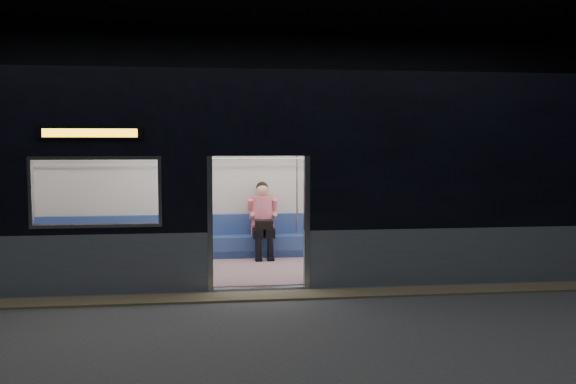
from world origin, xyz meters
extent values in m
cube|color=#47494C|center=(0.00, 0.00, -0.01)|extent=(24.00, 14.00, 0.01)
cube|color=black|center=(0.00, 6.98, 2.50)|extent=(24.00, 0.04, 5.00)
cube|color=black|center=(0.00, -6.98, 2.50)|extent=(24.00, 0.04, 5.00)
cube|color=#8C7F59|center=(0.00, 0.55, 0.01)|extent=(22.80, 0.50, 0.03)
cube|color=gray|center=(4.85, 1.06, 0.45)|extent=(8.30, 0.12, 0.90)
cube|color=black|center=(4.85, 1.06, 2.05)|extent=(8.30, 0.12, 2.30)
cube|color=black|center=(0.00, 1.06, 2.62)|extent=(1.40, 0.12, 1.15)
cube|color=#B7BABC|center=(-0.74, 1.06, 1.02)|extent=(0.08, 0.14, 2.05)
cube|color=#B7BABC|center=(0.74, 1.06, 1.02)|extent=(0.08, 0.14, 2.05)
cube|color=black|center=(-2.45, 0.98, 2.39)|extent=(1.50, 0.04, 0.18)
cube|color=#FFA40E|center=(-2.45, 0.97, 2.39)|extent=(1.34, 0.03, 0.12)
cube|color=beige|center=(0.00, 3.94, 1.60)|extent=(18.00, 0.12, 3.20)
cube|color=black|center=(0.00, 2.50, 3.28)|extent=(18.00, 3.00, 0.15)
cube|color=#7D5B65|center=(0.00, 2.50, 0.02)|extent=(17.76, 2.76, 0.04)
cube|color=beige|center=(0.00, 2.50, 2.35)|extent=(17.76, 2.76, 0.10)
cube|color=#2C4E81|center=(0.00, 3.62, 0.24)|extent=(11.00, 0.48, 0.41)
cube|color=#2C4E81|center=(0.00, 3.81, 0.65)|extent=(11.00, 0.10, 0.40)
cube|color=#825F62|center=(-3.30, 1.41, 0.24)|extent=(4.40, 0.48, 0.41)
cube|color=#825F62|center=(3.30, 1.41, 0.24)|extent=(4.40, 0.48, 0.41)
cylinder|color=silver|center=(-0.95, 1.37, 1.17)|extent=(0.04, 0.04, 2.26)
cylinder|color=silver|center=(-0.95, 3.63, 1.17)|extent=(0.04, 0.04, 2.26)
cylinder|color=silver|center=(0.95, 1.37, 1.17)|extent=(0.04, 0.04, 2.26)
cylinder|color=silver|center=(0.95, 3.63, 1.17)|extent=(0.04, 0.04, 2.26)
cylinder|color=silver|center=(0.00, 3.58, 1.95)|extent=(11.00, 0.03, 0.03)
cube|color=black|center=(0.15, 3.38, 0.54)|extent=(0.18, 0.51, 0.17)
cube|color=black|center=(0.38, 3.38, 0.54)|extent=(0.18, 0.51, 0.17)
cylinder|color=black|center=(0.15, 3.15, 0.26)|extent=(0.12, 0.12, 0.43)
cylinder|color=black|center=(0.38, 3.15, 0.26)|extent=(0.12, 0.12, 0.43)
cube|color=#E9707E|center=(0.26, 3.59, 0.56)|extent=(0.43, 0.24, 0.22)
cylinder|color=#E9707E|center=(0.26, 3.62, 0.94)|extent=(0.48, 0.48, 0.56)
sphere|color=tan|center=(0.26, 3.60, 1.34)|extent=(0.23, 0.23, 0.23)
sphere|color=black|center=(0.26, 3.64, 1.38)|extent=(0.24, 0.24, 0.24)
cube|color=black|center=(0.27, 3.30, 0.70)|extent=(0.34, 0.29, 0.16)
cube|color=white|center=(1.75, 3.85, 1.44)|extent=(0.91, 0.03, 0.59)
camera|label=1|loc=(-0.71, -8.16, 2.23)|focal=38.00mm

